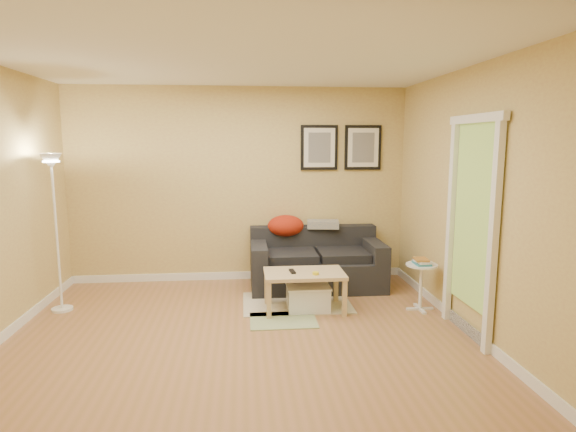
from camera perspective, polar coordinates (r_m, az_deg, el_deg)
The scene contains 22 objects.
floor at distance 4.81m, azimuth -5.74°, elevation -14.15°, with size 4.50×4.50×0.00m, color #A16C45.
ceiling at distance 4.49m, azimuth -6.28°, elevation 18.09°, with size 4.50×4.50×0.00m, color white.
wall_back at distance 6.45m, azimuth -5.86°, elevation 3.69°, with size 4.50×4.50×0.00m, color #CFBB6A.
wall_front at distance 2.50m, azimuth -6.35°, elevation -4.53°, with size 4.50×4.50×0.00m, color #CFBB6A.
wall_right at distance 4.98m, azimuth 20.86°, elevation 1.63°, with size 4.00×4.00×0.00m, color #CFBB6A.
baseboard_back at distance 6.67m, azimuth -5.69°, elevation -7.07°, with size 4.50×0.02×0.10m, color white.
baseboard_right at distance 5.27m, azimuth 20.00°, elevation -11.98°, with size 0.02×4.00×0.10m, color white.
sofa at distance 6.22m, azimuth 3.44°, elevation -5.14°, with size 1.70×0.90×0.75m, color black, non-canonical shape.
red_throw at distance 6.36m, azimuth -0.28°, elevation -1.17°, with size 0.48×0.36×0.28m, color #BA3511, non-canonical shape.
plaid_throw at distance 6.44m, azimuth 4.20°, elevation -0.97°, with size 0.42×0.26×0.10m, color tan, non-canonical shape.
framed_print_left at distance 6.49m, azimuth 3.75°, elevation 8.16°, with size 0.50×0.04×0.60m, color black, non-canonical shape.
framed_print_right at distance 6.61m, azimuth 8.94°, elevation 8.09°, with size 0.50×0.04×0.60m, color black, non-canonical shape.
area_rug at distance 5.69m, azimuth 1.04°, elevation -10.32°, with size 1.25×0.85×0.01m, color beige.
green_runner at distance 5.16m, azimuth -0.58°, elevation -12.37°, with size 0.70×0.50×0.01m, color #668C4C.
coffee_table at distance 5.41m, azimuth 1.94°, elevation -8.96°, with size 0.89×0.54×0.44m, color tan, non-canonical shape.
remote_control at distance 5.33m, azimuth 0.52°, elevation -6.63°, with size 0.05×0.16×0.02m, color black.
tape_roll at distance 5.24m, azimuth 3.32°, elevation -6.86°, with size 0.07×0.07×0.03m, color yellow.
storage_bin at distance 5.42m, azimuth 2.42°, elevation -9.75°, with size 0.48×0.35×0.30m, color white, non-canonical shape.
side_table at distance 5.60m, azimuth 15.59°, elevation -8.19°, with size 0.35×0.35×0.53m, color white, non-canonical shape.
book_stack at distance 5.52m, azimuth 15.72°, elevation -5.24°, with size 0.16×0.21×0.07m, color teal, non-canonical shape.
floor_lamp at distance 5.83m, azimuth -25.92°, elevation -2.34°, with size 0.23×0.23×1.76m, color white, non-canonical shape.
doorway at distance 4.87m, azimuth 20.94°, elevation -1.81°, with size 0.12×1.01×2.13m, color white, non-canonical shape.
Camera 1 is at (0.04, -4.43, 1.88)m, focal length 29.73 mm.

